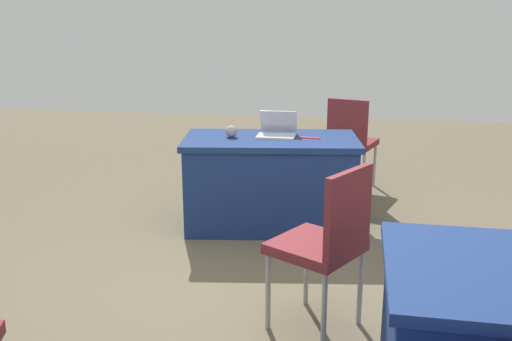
{
  "coord_description": "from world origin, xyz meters",
  "views": [
    {
      "loc": [
        -0.41,
        3.04,
        1.74
      ],
      "look_at": [
        0.08,
        -0.01,
        0.9
      ],
      "focal_mm": 39.39,
      "sensor_mm": 36.0,
      "label": 1
    }
  ],
  "objects": [
    {
      "name": "table_foreground",
      "position": [
        0.19,
        -1.54,
        0.39
      ],
      "size": [
        1.55,
        0.96,
        0.77
      ],
      "rotation": [
        0.0,
        0.0,
        0.13
      ],
      "color": "navy",
      "rests_on": "ground"
    },
    {
      "name": "chair_tucked_right",
      "position": [
        -0.34,
        0.13,
        0.57
      ],
      "size": [
        0.6,
        0.6,
        0.98
      ],
      "rotation": [
        0.0,
        0.0,
        4.17
      ],
      "color": "#9E9993",
      "rests_on": "ground"
    },
    {
      "name": "ground_plane",
      "position": [
        0.0,
        0.0,
        0.0
      ],
      "size": [
        14.4,
        14.4,
        0.0
      ],
      "primitive_type": "plane",
      "color": "brown"
    },
    {
      "name": "laptop_silver",
      "position": [
        0.15,
        -1.62,
        0.81
      ],
      "size": [
        0.32,
        0.3,
        0.21
      ],
      "rotation": [
        0.0,
        0.0,
        -0.01
      ],
      "color": "silver",
      "rests_on": "table_foreground"
    },
    {
      "name": "yarn_ball",
      "position": [
        0.53,
        -1.51,
        0.82
      ],
      "size": [
        0.1,
        0.1,
        0.1
      ],
      "primitive_type": "sphere",
      "color": "gray",
      "rests_on": "table_foreground"
    },
    {
      "name": "chair_near_front",
      "position": [
        -0.48,
        -2.7,
        0.56
      ],
      "size": [
        0.56,
        0.56,
        0.97
      ],
      "rotation": [
        0.0,
        0.0,
        2.8
      ],
      "color": "#9E9993",
      "rests_on": "ground"
    },
    {
      "name": "scissors_red",
      "position": [
        -0.13,
        -1.57,
        0.78
      ],
      "size": [
        0.18,
        0.07,
        0.01
      ],
      "primitive_type": "cube",
      "rotation": [
        0.0,
        0.0,
        2.96
      ],
      "color": "red",
      "rests_on": "table_foreground"
    }
  ]
}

